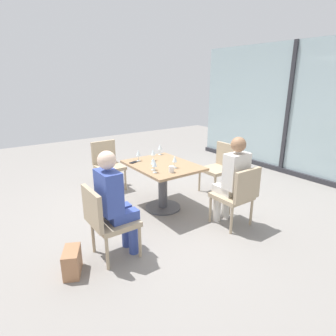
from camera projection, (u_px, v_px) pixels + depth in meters
ground_plane at (163, 208)px, 4.52m from camera, size 12.00×12.00×0.00m
window_wall_backdrop at (288, 117)px, 5.92m from camera, size 4.77×0.10×2.70m
dining_table_main at (163, 176)px, 4.36m from camera, size 1.13×0.87×0.73m
chair_front_right at (107, 218)px, 3.12m from camera, size 0.46×0.50×0.87m
chair_far_right at (238, 193)px, 3.81m from camera, size 0.50×0.46×0.87m
chair_near_window at (220, 165)px, 5.06m from camera, size 0.46×0.51×0.87m
chair_side_end at (107, 162)px, 5.21m from camera, size 0.50×0.46×0.87m
person_front_right at (115, 199)px, 3.12m from camera, size 0.34×0.39×1.26m
person_far_right at (232, 177)px, 3.83m from camera, size 0.39×0.34×1.26m
wine_glass_0 at (160, 147)px, 4.80m from camera, size 0.07×0.07×0.18m
wine_glass_1 at (153, 161)px, 3.98m from camera, size 0.07×0.07×0.18m
wine_glass_2 at (175, 159)px, 4.08m from camera, size 0.07×0.07×0.18m
wine_glass_3 at (155, 163)px, 3.87m from camera, size 0.07×0.07×0.18m
wine_glass_4 at (138, 153)px, 4.42m from camera, size 0.07×0.07×0.18m
wine_glass_5 at (153, 153)px, 4.44m from camera, size 0.07×0.07×0.18m
coffee_cup at (171, 169)px, 3.91m from camera, size 0.08×0.08×0.09m
cell_phone_on_table at (134, 162)px, 4.38m from camera, size 0.11×0.16×0.01m
handbag_0 at (72, 262)px, 2.96m from camera, size 0.34×0.28×0.28m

